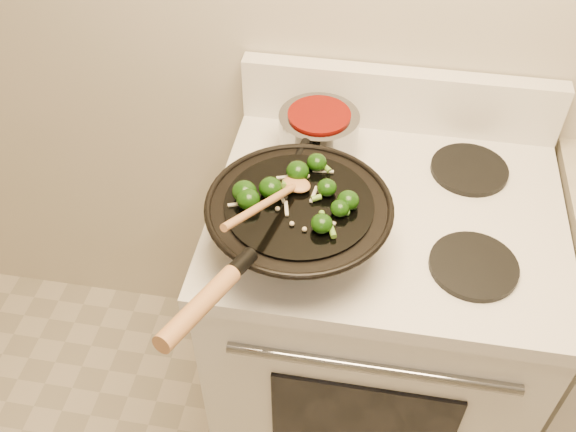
# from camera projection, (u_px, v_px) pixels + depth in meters

# --- Properties ---
(stove) EXTENTS (0.78, 0.67, 1.08)m
(stove) POSITION_uv_depth(u_px,v_px,m) (370.00, 323.00, 1.75)
(stove) COLOR white
(stove) RESTS_ON ground
(wok) EXTENTS (0.37, 0.60, 0.21)m
(wok) POSITION_uv_depth(u_px,v_px,m) (298.00, 222.00, 1.29)
(wok) COLOR black
(wok) RESTS_ON stove
(stirfry) EXTENTS (0.25, 0.23, 0.04)m
(stirfry) POSITION_uv_depth(u_px,v_px,m) (292.00, 191.00, 1.26)
(stirfry) COLOR #113308
(stirfry) RESTS_ON wok
(wooden_spoon) EXTENTS (0.13, 0.26, 0.10)m
(wooden_spoon) POSITION_uv_depth(u_px,v_px,m) (278.00, 196.00, 1.22)
(wooden_spoon) COLOR #AD7343
(wooden_spoon) RESTS_ON wok
(saucepan) EXTENTS (0.19, 0.30, 0.11)m
(saucepan) POSITION_uv_depth(u_px,v_px,m) (318.00, 133.00, 1.50)
(saucepan) COLOR gray
(saucepan) RESTS_ON stove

